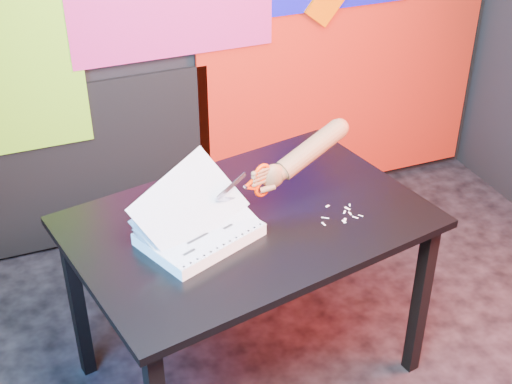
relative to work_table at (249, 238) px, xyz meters
name	(u,v)px	position (x,y,z in m)	size (l,w,h in m)	color
room	(395,90)	(0.31, -0.36, 0.69)	(3.01, 3.01, 2.71)	black
backdrop	(238,45)	(0.37, 1.10, 0.29)	(2.88, 0.05, 2.08)	red
work_table	(249,238)	(0.00, 0.00, 0.00)	(1.38, 1.05, 0.75)	black
printout_stack	(199,233)	(-0.20, -0.05, 0.11)	(0.46, 0.39, 0.28)	white
scissors	(259,182)	(0.05, 0.03, 0.21)	(0.22, 0.07, 0.13)	silver
hand_forearm	(305,153)	(0.26, 0.09, 0.25)	(0.42, 0.16, 0.18)	brown
paper_clippings	(342,215)	(0.32, -0.10, 0.09)	(0.16, 0.13, 0.00)	silver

